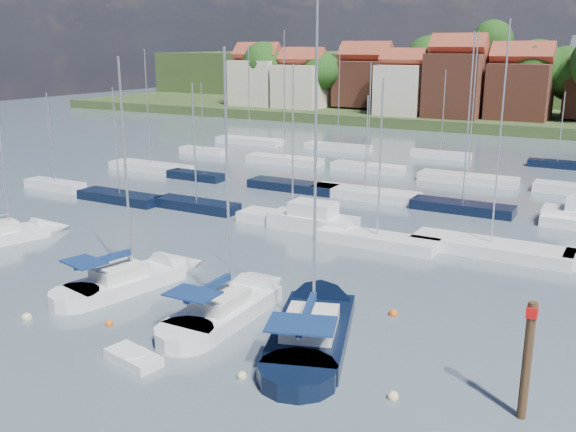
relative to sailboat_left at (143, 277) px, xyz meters
The scene contains 13 objects.
ground 36.62m from the sailboat_left, 75.74° to the left, with size 260.00×260.00×0.00m, color #4B5C66.
sailboat_left is the anchor object (origin of this frame).
sailboat_centre 7.33m from the sailboat_left, ahead, with size 3.13×11.25×15.25m.
sailboat_navy 12.03m from the sailboat_left, ahead, with size 7.64×13.72×18.34m.
sailboat_far 14.62m from the sailboat_left, behind, with size 4.79×9.34×12.10m.
tender 10.30m from the sailboat_left, 50.71° to the right, with size 3.02×1.84×0.61m.
timber_piling 23.22m from the sailboat_left, ahead, with size 0.40×0.40×7.10m.
buoy_b 7.36m from the sailboat_left, 103.46° to the right, with size 0.53×0.53×0.53m, color beige.
buoy_c 6.15m from the sailboat_left, 64.64° to the right, with size 0.41×0.41×0.41m, color #D85914.
buoy_d 13.46m from the sailboat_left, 30.02° to the right, with size 0.43×0.43×0.43m, color beige.
buoy_e 15.33m from the sailboat_left, 10.98° to the left, with size 0.50×0.50×0.50m, color #D85914.
buoy_f 18.71m from the sailboat_left, 15.75° to the right, with size 0.48×0.48×0.48m, color beige.
marina_field 32.53m from the sailboat_left, 70.37° to the left, with size 79.62×41.41×15.93m.
Camera 1 is at (16.77, -23.22, 14.13)m, focal length 40.00 mm.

